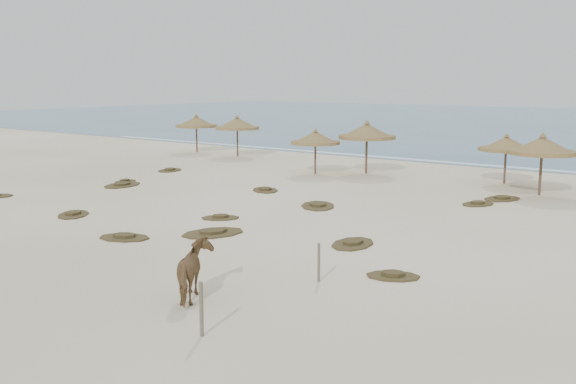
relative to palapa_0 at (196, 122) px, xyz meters
name	(u,v)px	position (x,y,z in m)	size (l,w,h in m)	color
ground	(169,235)	(18.85, -20.26, -2.34)	(160.00, 160.00, 0.00)	#FCEDCF
foam_line	(454,163)	(18.85, 5.74, -2.33)	(70.00, 0.60, 0.01)	white
palapa_0	(196,122)	(0.00, 0.00, 0.00)	(3.64, 3.64, 3.01)	brown
palapa_1	(237,124)	(4.38, -0.15, 0.05)	(4.07, 4.07, 3.07)	brown
palapa_2	(315,138)	(14.21, -4.24, -0.20)	(3.67, 3.67, 2.75)	brown
palapa_3	(367,132)	(16.57, -2.23, 0.17)	(3.90, 3.90, 3.23)	brown
palapa_4	(506,144)	(24.56, -1.12, -0.20)	(3.67, 3.67, 2.76)	brown
palapa_5	(542,147)	(27.12, -3.64, 0.05)	(4.11, 4.11, 3.08)	brown
horse	(195,271)	(24.56, -24.61, -1.58)	(0.82, 1.79, 1.51)	olive
fence_post_near	(201,309)	(26.39, -26.25, -1.72)	(0.09, 0.09, 1.23)	#69604F
fence_post_far	(319,262)	(26.25, -21.50, -1.79)	(0.08, 0.08, 1.10)	#69604F
scrub_1	(122,185)	(8.50, -14.09, -2.29)	(2.04, 2.66, 0.16)	brown
scrub_2	(221,217)	(18.38, -17.05, -2.29)	(1.81, 1.77, 0.16)	brown
scrub_3	(318,205)	(20.12, -12.57, -2.29)	(2.51, 2.71, 0.16)	brown
scrub_4	(353,243)	(24.88, -17.43, -2.29)	(1.56, 2.16, 0.16)	brown
scrub_6	(170,170)	(6.23, -8.59, -2.29)	(1.75, 2.19, 0.16)	brown
scrub_7	(502,198)	(26.08, -5.90, -2.29)	(1.93, 2.37, 0.16)	brown
scrub_8	(125,181)	(7.63, -13.20, -2.29)	(1.13, 1.53, 0.16)	brown
scrub_9	(213,233)	(19.97, -19.16, -2.29)	(2.33, 2.78, 0.16)	brown
scrub_10	(478,204)	(25.64, -7.86, -2.29)	(1.63, 1.96, 0.16)	brown
scrub_11	(73,214)	(13.06, -20.27, -2.29)	(2.13, 2.19, 0.16)	brown
scrub_12	(393,275)	(27.72, -19.89, -2.29)	(1.83, 1.60, 0.16)	brown
scrub_13	(265,190)	(15.61, -10.75, -2.29)	(2.28, 2.19, 0.16)	brown
scrub_14	(124,237)	(17.93, -21.55, -2.29)	(2.19, 1.83, 0.16)	brown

